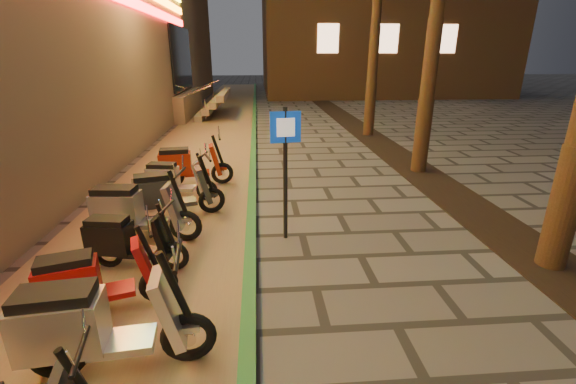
{
  "coord_description": "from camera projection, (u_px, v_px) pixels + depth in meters",
  "views": [
    {
      "loc": [
        -0.73,
        -2.77,
        2.99
      ],
      "look_at": [
        -0.34,
        2.23,
        1.2
      ],
      "focal_mm": 24.0,
      "sensor_mm": 36.0,
      "label": 1
    }
  ],
  "objects": [
    {
      "name": "planting_strip",
      "position": [
        453.0,
        196.0,
        8.61
      ],
      "size": [
        1.2,
        40.0,
        0.02
      ],
      "primitive_type": "cube",
      "color": "black",
      "rests_on": "ground"
    },
    {
      "name": "scooter_9",
      "position": [
        174.0,
        180.0,
        8.26
      ],
      "size": [
        1.52,
        0.63,
        1.07
      ],
      "rotation": [
        0.0,
        0.0,
        -0.15
      ],
      "color": "black",
      "rests_on": "ground"
    },
    {
      "name": "pedestrian_sign",
      "position": [
        285.0,
        156.0,
        6.18
      ],
      "size": [
        0.49,
        0.11,
        2.23
      ],
      "rotation": [
        0.0,
        0.0,
        0.14
      ],
      "color": "black",
      "rests_on": "ground"
    },
    {
      "name": "scooter_6",
      "position": [
        125.0,
        240.0,
        5.57
      ],
      "size": [
        1.48,
        0.61,
        1.04
      ],
      "rotation": [
        0.0,
        0.0,
        -0.15
      ],
      "color": "black",
      "rests_on": "ground"
    },
    {
      "name": "scooter_4",
      "position": [
        93.0,
        326.0,
        3.66
      ],
      "size": [
        1.82,
        0.69,
        1.28
      ],
      "rotation": [
        0.0,
        0.0,
        0.11
      ],
      "color": "black",
      "rests_on": "ground"
    },
    {
      "name": "scooter_5",
      "position": [
        92.0,
        281.0,
        4.54
      ],
      "size": [
        1.53,
        0.82,
        1.09
      ],
      "rotation": [
        0.0,
        0.0,
        0.31
      ],
      "color": "black",
      "rests_on": "ground"
    },
    {
      "name": "scooter_8",
      "position": [
        168.0,
        193.0,
        7.27
      ],
      "size": [
        1.69,
        0.88,
        1.2
      ],
      "rotation": [
        0.0,
        0.0,
        0.29
      ],
      "color": "black",
      "rests_on": "ground"
    },
    {
      "name": "green_curb",
      "position": [
        253.0,
        147.0,
        12.96
      ],
      "size": [
        0.18,
        60.0,
        0.1
      ],
      "primitive_type": "cube",
      "color": "#2A7234",
      "rests_on": "ground"
    },
    {
      "name": "parking_strip",
      "position": [
        202.0,
        150.0,
        12.85
      ],
      "size": [
        3.4,
        60.0,
        0.01
      ],
      "primitive_type": "cube",
      "color": "#8C7251",
      "rests_on": "ground"
    },
    {
      "name": "scooter_10",
      "position": [
        187.0,
        165.0,
        9.13
      ],
      "size": [
        1.73,
        0.68,
        1.21
      ],
      "rotation": [
        0.0,
        0.0,
        0.13
      ],
      "color": "black",
      "rests_on": "ground"
    },
    {
      "name": "scooter_7",
      "position": [
        134.0,
        211.0,
        6.38
      ],
      "size": [
        1.79,
        0.65,
        1.26
      ],
      "rotation": [
        0.0,
        0.0,
        -0.09
      ],
      "color": "black",
      "rests_on": "ground"
    }
  ]
}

